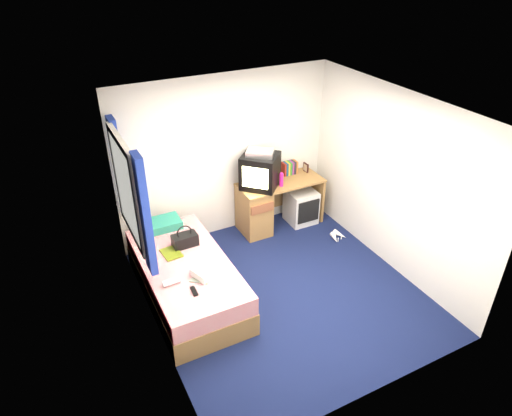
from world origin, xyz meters
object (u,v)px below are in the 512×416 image
water_bottle (171,282)px  aerosol_can (272,176)px  pillow (161,224)px  crt_tv (260,171)px  pink_water_bottle (281,180)px  desk (264,205)px  white_heels (337,236)px  picture_frame (306,167)px  handbag (185,240)px  colour_swatch_fan (199,281)px  towel (207,271)px  remote_control (194,291)px  magazine (171,253)px  storage_cube (301,206)px  vcr (260,153)px  bed (187,279)px

water_bottle → aerosol_can: bearing=33.6°
pillow → crt_tv: crt_tv is taller
pillow → pink_water_bottle: 1.85m
desk → white_heels: desk is taller
picture_frame → aerosol_can: 0.62m
handbag → colour_swatch_fan: (-0.10, -0.75, -0.08)m
crt_tv → handbag: bearing=-110.9°
towel → crt_tv: bearing=43.5°
remote_control → desk: bearing=45.3°
pink_water_bottle → water_bottle: pink_water_bottle is taller
white_heels → water_bottle: bearing=-169.2°
magazine → remote_control: (0.00, -0.80, 0.00)m
towel → white_heels: towel is taller
pillow → magazine: 0.63m
towel → desk: bearing=42.1°
storage_cube → white_heels: 0.76m
remote_control → white_heels: 2.68m
pillow → storage_cube: pillow is taller
handbag → vcr: bearing=23.2°
picture_frame → handbag: bearing=-165.3°
desk → crt_tv: size_ratio=1.90×
towel → picture_frame: bearing=32.3°
desk → picture_frame: picture_frame is taller
vcr → bed: bearing=-111.1°
crt_tv → magazine: 1.82m
magazine → water_bottle: size_ratio=1.40×
pillow → remote_control: 1.42m
colour_swatch_fan → water_bottle: bearing=161.7°
pillow → remote_control: pillow is taller
crt_tv → white_heels: (0.92, -0.77, -0.96)m
pillow → water_bottle: 1.21m
crt_tv → aerosol_can: size_ratio=4.30×
desk → handbag: (-1.46, -0.63, 0.22)m
pink_water_bottle → desk: bearing=149.1°
bed → water_bottle: 0.53m
magazine → colour_swatch_fan: size_ratio=1.27×
towel → white_heels: size_ratio=1.06×
bed → white_heels: (2.43, 0.18, -0.23)m
magazine → crt_tv: bearing=24.2°
water_bottle → white_heels: (2.71, 0.52, -0.54)m
aerosol_can → desk: bearing=-158.2°
colour_swatch_fan → white_heels: size_ratio=0.79×
storage_cube → water_bottle: bearing=-153.3°
storage_cube → magazine: 2.40m
bed → water_bottle: (-0.28, -0.33, 0.31)m
crt_tv → handbag: (-1.40, -0.63, -0.37)m
handbag → magazine: bearing=-158.1°
vcr → pink_water_bottle: (0.28, -0.13, -0.44)m
remote_control → magazine: bearing=93.2°
pink_water_bottle → handbag: pink_water_bottle is taller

